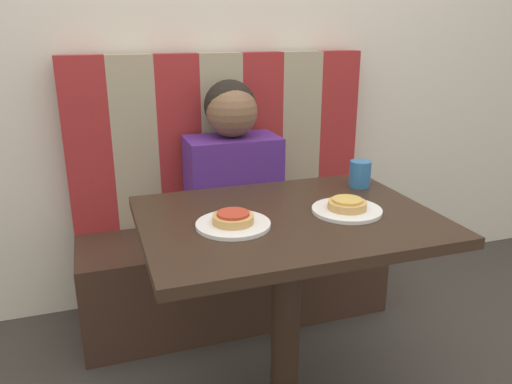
# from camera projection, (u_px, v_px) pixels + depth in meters

# --- Properties ---
(wall_back) EXTENTS (7.00, 0.05, 2.60)m
(wall_back) POSITION_uv_depth(u_px,v_px,m) (213.00, 25.00, 2.23)
(wall_back) COLOR beige
(wall_back) RESTS_ON ground_plane
(booth_seat) EXTENTS (1.36, 0.46, 0.42)m
(booth_seat) POSITION_uv_depth(u_px,v_px,m) (234.00, 271.00, 2.32)
(booth_seat) COLOR #382319
(booth_seat) RESTS_ON ground_plane
(booth_backrest) EXTENTS (1.36, 0.08, 0.76)m
(booth_backrest) POSITION_uv_depth(u_px,v_px,m) (221.00, 138.00, 2.30)
(booth_backrest) COLOR maroon
(booth_backrest) RESTS_ON booth_seat
(dining_table) EXTENTS (0.93, 0.69, 0.72)m
(dining_table) POSITION_uv_depth(u_px,v_px,m) (287.00, 244.00, 1.62)
(dining_table) COLOR black
(dining_table) RESTS_ON ground_plane
(person) EXTENTS (0.40, 0.25, 0.66)m
(person) POSITION_uv_depth(u_px,v_px,m) (232.00, 159.00, 2.15)
(person) COLOR #4C237A
(person) RESTS_ON booth_seat
(plate_left) EXTENTS (0.23, 0.23, 0.01)m
(plate_left) POSITION_uv_depth(u_px,v_px,m) (233.00, 224.00, 1.49)
(plate_left) COLOR white
(plate_left) RESTS_ON dining_table
(plate_right) EXTENTS (0.23, 0.23, 0.01)m
(plate_right) POSITION_uv_depth(u_px,v_px,m) (347.00, 210.00, 1.61)
(plate_right) COLOR white
(plate_right) RESTS_ON dining_table
(pizza_left) EXTENTS (0.12, 0.12, 0.03)m
(pizza_left) POSITION_uv_depth(u_px,v_px,m) (233.00, 218.00, 1.49)
(pizza_left) COLOR tan
(pizza_left) RESTS_ON plate_left
(pizza_right) EXTENTS (0.12, 0.12, 0.03)m
(pizza_right) POSITION_uv_depth(u_px,v_px,m) (347.00, 204.00, 1.60)
(pizza_right) COLOR tan
(pizza_right) RESTS_ON plate_right
(drinking_cup) EXTENTS (0.08, 0.08, 0.10)m
(drinking_cup) POSITION_uv_depth(u_px,v_px,m) (360.00, 174.00, 1.85)
(drinking_cup) COLOR #2D669E
(drinking_cup) RESTS_ON dining_table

